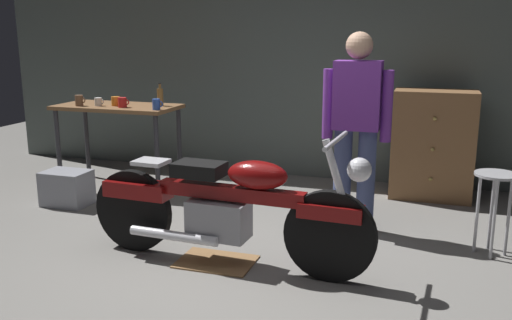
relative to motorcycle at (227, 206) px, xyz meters
name	(u,v)px	position (x,y,z in m)	size (l,w,h in m)	color
ground_plane	(228,269)	(0.03, -0.07, -0.45)	(12.00, 12.00, 0.00)	gray
back_wall	(314,42)	(0.03, 2.73, 1.10)	(8.00, 0.12, 3.10)	#56605B
workbench	(118,116)	(-1.86, 1.62, 0.34)	(1.30, 0.64, 0.90)	brown
motorcycle	(227,206)	(0.00, 0.00, 0.00)	(2.19, 0.60, 1.00)	black
person_standing	(356,124)	(0.77, 1.01, 0.48)	(0.57, 0.22, 1.67)	#44507D
shop_stool	(495,192)	(1.85, 0.80, 0.05)	(0.32, 0.32, 0.64)	#B2B2B7
wooden_dresser	(433,145)	(1.38, 2.23, 0.10)	(0.80, 0.47, 1.10)	brown
drip_tray	(216,262)	(-0.09, 0.00, -0.44)	(0.56, 0.40, 0.01)	olive
storage_bin	(67,188)	(-2.01, 0.87, -0.28)	(0.44, 0.32, 0.34)	gray
mug_red_diner	(123,102)	(-1.71, 1.47, 0.50)	(0.12, 0.09, 0.10)	red
mug_brown_stoneware	(79,100)	(-2.20, 1.44, 0.51)	(0.12, 0.08, 0.11)	brown
mug_orange_travel	(116,101)	(-1.84, 1.56, 0.50)	(0.12, 0.09, 0.10)	orange
mug_white_ceramic	(98,102)	(-2.01, 1.50, 0.49)	(0.11, 0.08, 0.09)	white
mug_blue_enamel	(157,104)	(-1.28, 1.42, 0.51)	(0.11, 0.08, 0.11)	#2D51AD
bottle	(160,97)	(-1.39, 1.71, 0.55)	(0.06, 0.06, 0.24)	olive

